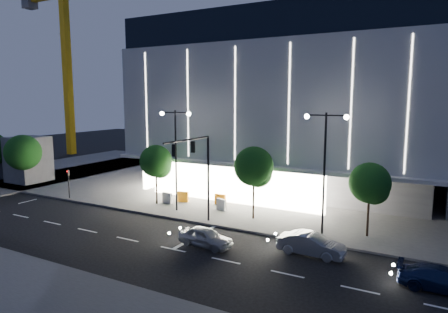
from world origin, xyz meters
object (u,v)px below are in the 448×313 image
traffic_mast (198,164)px  tower_crane (70,38)px  street_lamp_west (176,145)px  tree_left (156,163)px  car_lead (205,237)px  barrier_c (220,199)px  barrier_b (167,198)px  street_lamp_east (325,155)px  tree_right (370,185)px  car_second (311,244)px  barrier_d (221,204)px  tree_mid (254,169)px  car_third (442,279)px  ped_signal_far (69,181)px  barrier_a (183,197)px

traffic_mast → tower_crane: (-41.92, 24.66, 15.48)m
street_lamp_west → tree_left: size_ratio=1.57×
car_lead → barrier_c: size_ratio=3.52×
barrier_b → barrier_c: size_ratio=1.00×
street_lamp_east → tree_right: (3.03, 1.02, -2.07)m
car_second → barrier_d: size_ratio=3.89×
street_lamp_east → tree_mid: size_ratio=1.46×
car_second → car_third: size_ratio=0.99×
car_lead → barrier_d: size_ratio=3.52×
tree_right → car_second: bearing=-117.8°
ped_signal_far → street_lamp_east: bearing=3.4°
tree_right → car_lead: size_ratio=1.42×
tree_left → tree_right: size_ratio=1.04×
car_lead → tree_left: bearing=57.6°
car_second → car_third: bearing=-100.1°
barrier_b → tree_right: bearing=5.9°
car_second → barrier_c: 13.22m
car_third → barrier_c: size_ratio=3.91×
tree_left → barrier_a: 4.17m
barrier_b → ped_signal_far: bearing=-154.8°
street_lamp_east → barrier_d: street_lamp_east is taller
barrier_c → street_lamp_west: bearing=-125.1°
tree_mid → barrier_b: 9.97m
street_lamp_west → barrier_d: size_ratio=8.18×
tree_left → street_lamp_west: bearing=-18.9°
barrier_b → barrier_d: same height
tree_left → barrier_a: bearing=43.2°
tree_right → car_second: tree_right is taller
street_lamp_east → barrier_d: size_ratio=8.18×
ped_signal_far → tower_crane: bearing=137.8°
tree_mid → car_third: (13.70, -6.55, -3.71)m
traffic_mast → car_third: size_ratio=1.64×
tree_right → barrier_b: tree_right is taller
car_third → barrier_b: (-22.95, 7.12, 0.03)m
car_lead → car_second: (6.73, 1.96, 0.05)m
tower_crane → tree_left: tower_crane is taller
car_third → ped_signal_far: bearing=82.6°
car_third → tree_right: bearing=35.3°
tree_mid → tree_right: 9.01m
tower_crane → tree_mid: 52.17m
street_lamp_west → barrier_c: size_ratio=8.18×
car_lead → car_third: car_lead is taller
traffic_mast → barrier_a: bearing=134.1°
barrier_b → car_lead: bearing=-33.1°
traffic_mast → tree_left: (-6.97, 3.68, -0.99)m
tree_left → car_third: (23.70, -6.55, -3.41)m
car_lead → tree_mid: bearing=0.6°
street_lamp_east → tree_left: (-15.97, 1.02, -1.92)m
traffic_mast → car_third: 17.54m
tree_right → barrier_d: tree_right is taller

